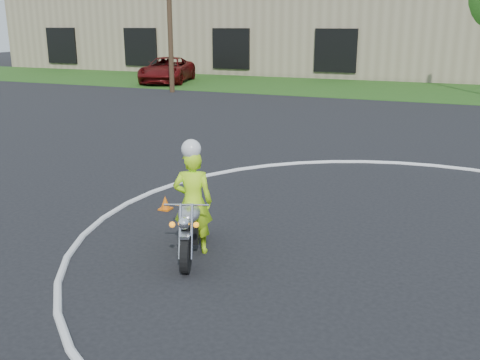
% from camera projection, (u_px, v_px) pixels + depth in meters
% --- Properties ---
extents(ground, '(120.00, 120.00, 0.00)m').
position_uv_depth(ground, '(391.00, 334.00, 6.78)').
color(ground, black).
rests_on(ground, ground).
extents(grass_strip, '(120.00, 10.00, 0.02)m').
position_uv_depth(grass_strip, '(452.00, 92.00, 30.73)').
color(grass_strip, '#1E4714').
rests_on(grass_strip, ground).
extents(primary_motorcycle, '(0.92, 1.95, 1.07)m').
position_uv_depth(primary_motorcycle, '(191.00, 226.00, 8.97)').
color(primary_motorcycle, black).
rests_on(primary_motorcycle, ground).
extents(rider_primary_grp, '(0.77, 0.64, 1.99)m').
position_uv_depth(rider_primary_grp, '(193.00, 199.00, 8.97)').
color(rider_primary_grp, '#BDFF1A').
rests_on(rider_primary_grp, ground).
extents(pickup_grp, '(4.23, 6.51, 1.67)m').
position_uv_depth(pickup_grp, '(167.00, 70.00, 35.78)').
color(pickup_grp, '#55090A').
rests_on(pickup_grp, ground).
extents(warehouse, '(41.00, 17.00, 8.30)m').
position_uv_depth(warehouse, '(246.00, 20.00, 47.69)').
color(warehouse, tan).
rests_on(warehouse, ground).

